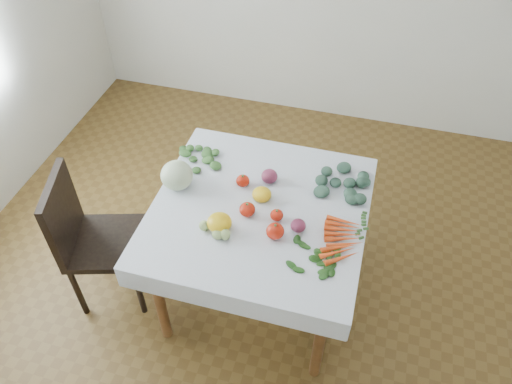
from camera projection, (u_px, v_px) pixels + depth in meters
ground at (259, 290)px, 3.17m from camera, size 4.00×4.00×0.00m
table at (259, 221)px, 2.71m from camera, size 1.00×1.00×0.75m
tablecloth at (259, 209)px, 2.64m from camera, size 1.12×1.12×0.01m
chair at (88, 234)px, 2.81m from camera, size 0.51×0.51×0.92m
cabbage at (177, 175)px, 2.70m from camera, size 0.19×0.19×0.16m
tomato_a at (243, 181)px, 2.73m from camera, size 0.08×0.08×0.07m
tomato_b at (277, 215)px, 2.56m from camera, size 0.07×0.07×0.06m
tomato_c at (247, 209)px, 2.58m from camera, size 0.11×0.11×0.07m
tomato_d at (275, 231)px, 2.47m from camera, size 0.11×0.11×0.08m
heirloom_back at (262, 194)px, 2.65m from camera, size 0.11×0.11×0.07m
heirloom_front at (219, 223)px, 2.50m from camera, size 0.14×0.14×0.09m
onion_a at (269, 176)px, 2.75m from camera, size 0.10×0.10×0.08m
onion_b at (298, 226)px, 2.50m from camera, size 0.09×0.09×0.07m
tomatillo_cluster at (212, 237)px, 2.46m from camera, size 0.09×0.13×0.05m
carrot_bunch at (343, 239)px, 2.47m from camera, size 0.19×0.32×0.03m
kale_bunch at (346, 184)px, 2.73m from camera, size 0.36×0.27×0.04m
basil_bunch at (314, 257)px, 2.40m from camera, size 0.26×0.21×0.01m
dill_bunch at (199, 159)px, 2.89m from camera, size 0.24×0.24×0.03m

